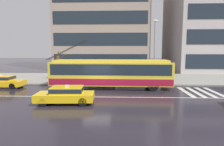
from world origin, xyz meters
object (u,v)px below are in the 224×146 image
pedestrian_at_shelter (89,74)px  street_tree_bare (58,65)px  trolleybus (111,73)px  taxi_queued_behind_bus (2,81)px  taxi_oncoming_near (66,94)px  street_lamp (155,47)px  pedestrian_approaching_curb (113,69)px  bus_shelter (105,67)px

pedestrian_at_shelter → street_tree_bare: (-4.38, 1.88, 0.89)m
trolleybus → taxi_queued_behind_bus: bearing=-179.7°
taxi_queued_behind_bus → taxi_oncoming_near: (8.44, -5.67, -0.00)m
street_lamp → street_tree_bare: street_lamp is taller
street_tree_bare → pedestrian_approaching_curb: bearing=-14.3°
street_tree_bare → taxi_queued_behind_bus: bearing=-132.3°
pedestrian_approaching_curb → street_tree_bare: 7.47m
taxi_queued_behind_bus → taxi_oncoming_near: same height
street_lamp → taxi_oncoming_near: bearing=-135.3°
bus_shelter → pedestrian_at_shelter: bus_shelter is taller
pedestrian_approaching_curb → pedestrian_at_shelter: bearing=-179.3°
taxi_queued_behind_bus → street_tree_bare: 6.69m
pedestrian_approaching_curb → street_lamp: size_ratio=0.28×
pedestrian_at_shelter → taxi_queued_behind_bus: bearing=-161.3°
trolleybus → pedestrian_at_shelter: (-2.74, 2.91, -0.53)m
pedestrian_approaching_curb → trolleybus: bearing=-92.2°
pedestrian_at_shelter → street_tree_bare: street_tree_bare is taller
bus_shelter → pedestrian_approaching_curb: (0.94, -0.19, -0.17)m
taxi_queued_behind_bus → street_tree_bare: bearing=47.7°
taxi_oncoming_near → bus_shelter: bearing=75.6°
street_lamp → pedestrian_at_shelter: bearing=173.6°
taxi_queued_behind_bus → pedestrian_at_shelter: 9.29m
street_lamp → trolleybus: bearing=-156.7°
bus_shelter → street_tree_bare: street_tree_bare is taller
bus_shelter → pedestrian_approaching_curb: bearing=-11.4°
pedestrian_at_shelter → street_lamp: (7.54, -0.85, 3.23)m
pedestrian_approaching_curb → bus_shelter: bearing=168.6°
taxi_oncoming_near → taxi_queued_behind_bus: bearing=146.1°
taxi_queued_behind_bus → pedestrian_at_shelter: bearing=18.7°
trolleybus → street_lamp: 5.88m
taxi_queued_behind_bus → taxi_oncoming_near: bearing=-33.9°
bus_shelter → pedestrian_at_shelter: 2.10m
trolleybus → pedestrian_approaching_curb: size_ratio=6.35×
pedestrian_at_shelter → bus_shelter: bearing=6.7°
trolleybus → street_lamp: (4.80, 2.07, 2.70)m
pedestrian_at_shelter → taxi_oncoming_near: bearing=-92.3°
bus_shelter → street_lamp: street_lamp is taller
pedestrian_at_shelter → street_tree_bare: size_ratio=0.45×
bus_shelter → street_tree_bare: (-6.30, 1.65, 0.06)m
taxi_queued_behind_bus → bus_shelter: 11.25m
pedestrian_at_shelter → pedestrian_approaching_curb: pedestrian_approaching_curb is taller
taxi_oncoming_near → street_tree_bare: (-4.02, 10.53, 1.28)m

